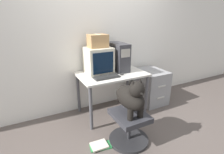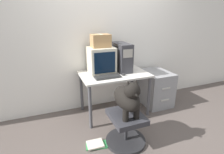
{
  "view_description": "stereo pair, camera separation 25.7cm",
  "coord_description": "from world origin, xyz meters",
  "px_view_note": "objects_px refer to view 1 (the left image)",
  "views": [
    {
      "loc": [
        -1.29,
        -2.12,
        1.66
      ],
      "look_at": [
        -0.17,
        0.03,
        0.8
      ],
      "focal_mm": 28.0,
      "sensor_mm": 36.0,
      "label": 1
    },
    {
      "loc": [
        -1.06,
        -2.22,
        1.66
      ],
      "look_at": [
        -0.17,
        0.03,
        0.8
      ],
      "focal_mm": 28.0,
      "sensor_mm": 36.0,
      "label": 2
    }
  ],
  "objects_px": {
    "pc_tower": "(118,57)",
    "book_stack_floor": "(100,146)",
    "office_chair": "(129,127)",
    "crt_monitor": "(98,60)",
    "cardboard_box": "(98,41)",
    "filing_cabinet": "(150,86)",
    "dog": "(131,97)",
    "keyboard": "(107,77)"
  },
  "relations": [
    {
      "from": "dog",
      "to": "filing_cabinet",
      "type": "height_order",
      "value": "dog"
    },
    {
      "from": "filing_cabinet",
      "to": "book_stack_floor",
      "type": "xyz_separation_m",
      "value": [
        -1.44,
        -0.75,
        -0.31
      ]
    },
    {
      "from": "dog",
      "to": "filing_cabinet",
      "type": "relative_size",
      "value": 0.82
    },
    {
      "from": "pc_tower",
      "to": "book_stack_floor",
      "type": "bearing_deg",
      "value": -131.69
    },
    {
      "from": "keyboard",
      "to": "dog",
      "type": "relative_size",
      "value": 0.76
    },
    {
      "from": "filing_cabinet",
      "to": "cardboard_box",
      "type": "distance_m",
      "value": 1.43
    },
    {
      "from": "cardboard_box",
      "to": "book_stack_floor",
      "type": "bearing_deg",
      "value": -113.48
    },
    {
      "from": "crt_monitor",
      "to": "filing_cabinet",
      "type": "distance_m",
      "value": 1.24
    },
    {
      "from": "dog",
      "to": "keyboard",
      "type": "bearing_deg",
      "value": 92.43
    },
    {
      "from": "book_stack_floor",
      "to": "crt_monitor",
      "type": "bearing_deg",
      "value": 66.43
    },
    {
      "from": "crt_monitor",
      "to": "cardboard_box",
      "type": "height_order",
      "value": "cardboard_box"
    },
    {
      "from": "keyboard",
      "to": "dog",
      "type": "bearing_deg",
      "value": -87.57
    },
    {
      "from": "office_chair",
      "to": "book_stack_floor",
      "type": "relative_size",
      "value": 1.81
    },
    {
      "from": "office_chair",
      "to": "book_stack_floor",
      "type": "xyz_separation_m",
      "value": [
        -0.41,
        0.07,
        -0.21
      ]
    },
    {
      "from": "dog",
      "to": "office_chair",
      "type": "bearing_deg",
      "value": 90.0
    },
    {
      "from": "pc_tower",
      "to": "book_stack_floor",
      "type": "relative_size",
      "value": 1.57
    },
    {
      "from": "pc_tower",
      "to": "office_chair",
      "type": "relative_size",
      "value": 0.87
    },
    {
      "from": "crt_monitor",
      "to": "dog",
      "type": "distance_m",
      "value": 0.98
    },
    {
      "from": "cardboard_box",
      "to": "pc_tower",
      "type": "bearing_deg",
      "value": -3.95
    },
    {
      "from": "cardboard_box",
      "to": "book_stack_floor",
      "type": "distance_m",
      "value": 1.57
    },
    {
      "from": "office_chair",
      "to": "crt_monitor",
      "type": "bearing_deg",
      "value": 92.15
    },
    {
      "from": "office_chair",
      "to": "dog",
      "type": "height_order",
      "value": "dog"
    },
    {
      "from": "dog",
      "to": "book_stack_floor",
      "type": "bearing_deg",
      "value": 167.53
    },
    {
      "from": "filing_cabinet",
      "to": "cardboard_box",
      "type": "bearing_deg",
      "value": 174.0
    },
    {
      "from": "pc_tower",
      "to": "cardboard_box",
      "type": "distance_m",
      "value": 0.47
    },
    {
      "from": "dog",
      "to": "cardboard_box",
      "type": "height_order",
      "value": "cardboard_box"
    },
    {
      "from": "keyboard",
      "to": "office_chair",
      "type": "height_order",
      "value": "keyboard"
    },
    {
      "from": "keyboard",
      "to": "filing_cabinet",
      "type": "height_order",
      "value": "keyboard"
    },
    {
      "from": "dog",
      "to": "filing_cabinet",
      "type": "xyz_separation_m",
      "value": [
        1.03,
        0.84,
        -0.36
      ]
    },
    {
      "from": "dog",
      "to": "filing_cabinet",
      "type": "distance_m",
      "value": 1.38
    },
    {
      "from": "office_chair",
      "to": "cardboard_box",
      "type": "xyz_separation_m",
      "value": [
        -0.03,
        0.93,
        1.05
      ]
    },
    {
      "from": "crt_monitor",
      "to": "filing_cabinet",
      "type": "bearing_deg",
      "value": -5.79
    },
    {
      "from": "crt_monitor",
      "to": "pc_tower",
      "type": "bearing_deg",
      "value": -3.35
    },
    {
      "from": "filing_cabinet",
      "to": "crt_monitor",
      "type": "bearing_deg",
      "value": 174.21
    },
    {
      "from": "office_chair",
      "to": "dog",
      "type": "bearing_deg",
      "value": -90.0
    },
    {
      "from": "pc_tower",
      "to": "office_chair",
      "type": "height_order",
      "value": "pc_tower"
    },
    {
      "from": "crt_monitor",
      "to": "pc_tower",
      "type": "relative_size",
      "value": 0.9
    },
    {
      "from": "crt_monitor",
      "to": "pc_tower",
      "type": "distance_m",
      "value": 0.37
    },
    {
      "from": "keyboard",
      "to": "book_stack_floor",
      "type": "xyz_separation_m",
      "value": [
        -0.38,
        -0.56,
        -0.74
      ]
    },
    {
      "from": "filing_cabinet",
      "to": "cardboard_box",
      "type": "xyz_separation_m",
      "value": [
        -1.06,
        0.11,
        0.95
      ]
    },
    {
      "from": "pc_tower",
      "to": "book_stack_floor",
      "type": "height_order",
      "value": "pc_tower"
    },
    {
      "from": "cardboard_box",
      "to": "book_stack_floor",
      "type": "relative_size",
      "value": 0.99
    }
  ]
}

